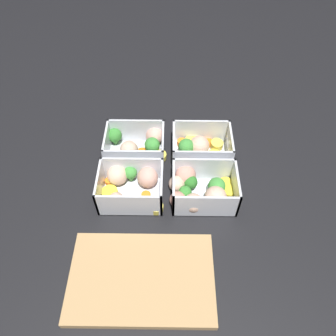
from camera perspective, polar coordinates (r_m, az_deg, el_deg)
ground_plane at (r=0.81m, az=0.00°, el=-1.14°), size 4.00×4.00×0.00m
container_near_left at (r=0.83m, az=5.50°, el=3.46°), size 0.15×0.12×0.07m
container_near_right at (r=0.83m, az=-5.09°, el=3.89°), size 0.16×0.13×0.07m
container_far_left at (r=0.75m, az=5.45°, el=-3.76°), size 0.17×0.13×0.07m
container_far_right at (r=0.76m, az=-6.56°, el=-2.96°), size 0.15×0.13×0.07m
cutting_board at (r=0.67m, az=-4.59°, el=-18.52°), size 0.28×0.18×0.02m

